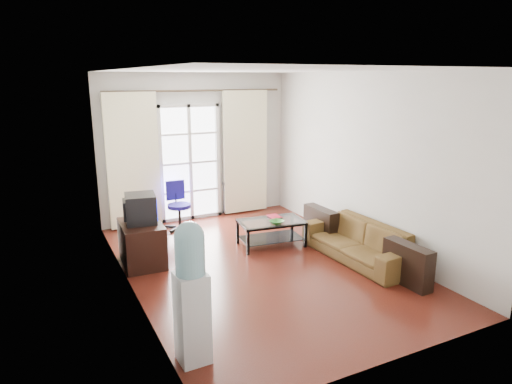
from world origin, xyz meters
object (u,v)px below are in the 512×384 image
task_chair (179,215)px  water_cooler (191,290)px  coffee_table (271,229)px  tv_stand (142,243)px  sofa (359,241)px  crt_tv (139,209)px

task_chair → water_cooler: 4.02m
task_chair → water_cooler: bearing=-106.9°
coffee_table → tv_stand: bearing=174.8°
sofa → crt_tv: 3.20m
sofa → tv_stand: 3.15m
coffee_table → water_cooler: (-2.11, -2.36, 0.46)m
coffee_table → task_chair: size_ratio=1.28×
sofa → crt_tv: crt_tv is taller
sofa → crt_tv: bearing=-115.9°
water_cooler → sofa: bearing=21.4°
tv_stand → coffee_table: bearing=-2.8°
sofa → tv_stand: (-2.89, 1.25, 0.03)m
tv_stand → task_chair: size_ratio=0.99×
crt_tv → task_chair: bearing=62.1°
crt_tv → sofa: bearing=-15.2°
tv_stand → crt_tv: 0.51m
task_chair → water_cooler: size_ratio=0.61×
coffee_table → task_chair: task_chair is taller
water_cooler → tv_stand: bearing=85.7°
task_chair → sofa: bearing=-54.4°
crt_tv → task_chair: crt_tv is taller
tv_stand → water_cooler: size_ratio=0.60×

